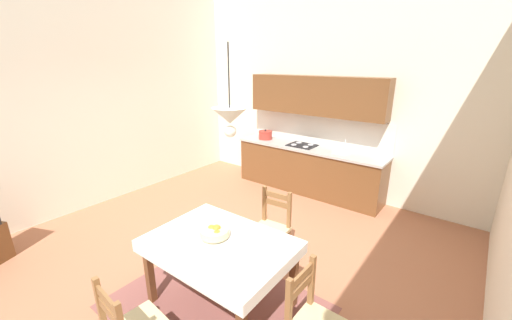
{
  "coord_description": "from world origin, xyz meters",
  "views": [
    {
      "loc": [
        2.49,
        -2.58,
        2.45
      ],
      "look_at": [
        0.01,
        0.62,
        1.13
      ],
      "focal_mm": 21.34,
      "sensor_mm": 36.0,
      "label": 1
    }
  ],
  "objects": [
    {
      "name": "ground_plane",
      "position": [
        0.0,
        0.0,
        -0.05
      ],
      "size": [
        6.24,
        6.11,
        0.1
      ],
      "primitive_type": "cube",
      "color": "#AD6B4C"
    },
    {
      "name": "wall_back",
      "position": [
        0.0,
        2.82,
        2.0
      ],
      "size": [
        6.24,
        0.12,
        4.0
      ],
      "primitive_type": "cube",
      "color": "silver",
      "rests_on": "ground_plane"
    },
    {
      "name": "wall_left",
      "position": [
        -2.88,
        0.0,
        2.0
      ],
      "size": [
        0.12,
        6.11,
        4.0
      ],
      "primitive_type": "cube",
      "color": "silver",
      "rests_on": "ground_plane"
    },
    {
      "name": "area_rug",
      "position": [
        0.6,
        -0.83,
        0.0
      ],
      "size": [
        2.1,
        1.6,
        0.01
      ],
      "primitive_type": "cube",
      "color": "brown",
      "rests_on": "ground_plane"
    },
    {
      "name": "kitchen_cabinetry",
      "position": [
        -0.13,
        2.49,
        0.86
      ],
      "size": [
        2.91,
        0.63,
        2.2
      ],
      "color": "brown",
      "rests_on": "ground_plane"
    },
    {
      "name": "dining_table",
      "position": [
        0.6,
        -0.73,
        0.64
      ],
      "size": [
        1.45,
        1.06,
        0.75
      ],
      "color": "brown",
      "rests_on": "ground_plane"
    },
    {
      "name": "dining_chair_kitchen_side",
      "position": [
        0.57,
        0.2,
        0.44
      ],
      "size": [
        0.45,
        0.45,
        0.93
      ],
      "color": "#D1BC89",
      "rests_on": "ground_plane"
    },
    {
      "name": "fruit_bowl",
      "position": [
        0.52,
        -0.71,
        0.81
      ],
      "size": [
        0.3,
        0.3,
        0.12
      ],
      "color": "beige",
      "rests_on": "dining_table"
    },
    {
      "name": "pendant_lamp",
      "position": [
        0.67,
        -0.61,
        1.98
      ],
      "size": [
        0.32,
        0.32,
        0.8
      ],
      "color": "black"
    }
  ]
}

